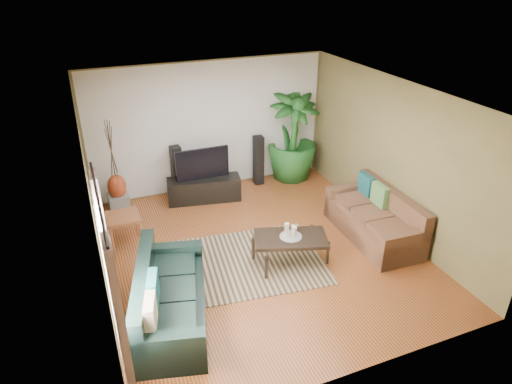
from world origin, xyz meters
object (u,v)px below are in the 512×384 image
television (202,164)px  vase (117,187)px  tv_stand (204,189)px  pedestal (119,203)px  speaker_left (177,172)px  side_table (125,231)px  coffee_table (290,249)px  speaker_right (258,160)px  potted_plant (292,136)px  sofa_right (374,216)px  sofa_left (171,294)px

television → vase: bearing=175.9°
tv_stand → pedestal: bearing=-174.3°
tv_stand → speaker_left: size_ratio=1.31×
television → speaker_left: television is taller
television → side_table: size_ratio=1.84×
coffee_table → television: 2.76m
coffee_table → television: (-0.69, 2.61, 0.57)m
speaker_right → potted_plant: 0.91m
television → sofa_right: bearing=-46.1°
side_table → speaker_left: bearing=48.5°
sofa_left → speaker_right: speaker_right is taller
sofa_left → speaker_right: (2.71, 3.53, 0.12)m
television → speaker_left: size_ratio=0.96×
sofa_right → coffee_table: 1.70m
sofa_left → speaker_right: bearing=-23.0°
sofa_left → sofa_right: size_ratio=1.04×
side_table → television: bearing=32.9°
vase → potted_plant: bearing=2.9°
speaker_left → pedestal: size_ratio=2.95×
television → side_table: (-1.72, -1.12, -0.51)m
side_table → potted_plant: bearing=20.4°
sofa_left → speaker_right: size_ratio=1.87×
sofa_left → side_table: size_ratio=3.48×
sofa_right → vase: size_ratio=4.05×
sofa_right → side_table: size_ratio=3.36×
tv_stand → vase: bearing=-174.3°
sofa_right → coffee_table: size_ratio=1.70×
speaker_right → potted_plant: (0.80, 0.00, 0.44)m
potted_plant → vase: (-3.80, -0.20, -0.43)m
sofa_right → speaker_left: 3.97m
speaker_left → potted_plant: bearing=-2.4°
sofa_right → potted_plant: bearing=-172.6°
sofa_left → television: size_ratio=1.89×
tv_stand → vase: 1.70m
television → pedestal: 1.78m
speaker_right → side_table: size_ratio=1.86×
potted_plant → side_table: potted_plant is taller
coffee_table → speaker_right: (0.64, 2.92, 0.31)m
sofa_right → speaker_right: bearing=-157.0°
sofa_left → speaker_left: (0.92, 3.53, 0.13)m
pedestal → vase: vase is taller
speaker_left → side_table: 1.93m
speaker_right → potted_plant: size_ratio=0.55×
television → vase: television is taller
coffee_table → potted_plant: 3.34m
tv_stand → potted_plant: (2.13, 0.33, 0.74)m
coffee_table → speaker_right: 3.00m
sofa_right → tv_stand: size_ratio=1.34×
sofa_right → potted_plant: 2.85m
sofa_right → side_table: 4.31m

